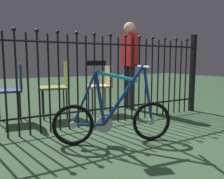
# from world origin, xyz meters

# --- Properties ---
(ground_plane) EXTENTS (20.00, 20.00, 0.00)m
(ground_plane) POSITION_xyz_m (0.00, 0.00, 0.00)
(ground_plane) COLOR #2A422A
(iron_fence) EXTENTS (3.64, 0.07, 1.32)m
(iron_fence) POSITION_xyz_m (-0.04, 0.71, 0.66)
(iron_fence) COLOR black
(iron_fence) RESTS_ON ground
(bicycle) EXTENTS (1.23, 0.53, 0.88)m
(bicycle) POSITION_xyz_m (-0.19, 0.01, 0.31)
(bicycle) COLOR black
(bicycle) RESTS_ON ground
(chair_olive) EXTENTS (0.49, 0.49, 0.87)m
(chair_olive) POSITION_xyz_m (-0.36, 1.43, 0.53)
(chair_olive) COLOR black
(chair_olive) RESTS_ON ground
(chair_tan) EXTENTS (0.44, 0.44, 0.79)m
(chair_tan) POSITION_xyz_m (0.38, 1.38, 0.49)
(chair_tan) COLOR black
(chair_tan) RESTS_ON ground
(chair_navy) EXTENTS (0.40, 0.39, 0.83)m
(chair_navy) POSITION_xyz_m (-1.00, 1.54, 0.51)
(chair_navy) COLOR black
(chair_navy) RESTS_ON ground
(person_visitor) EXTENTS (0.21, 0.48, 1.55)m
(person_visitor) POSITION_xyz_m (0.92, 1.40, 0.92)
(person_visitor) COLOR #2D2D33
(person_visitor) RESTS_ON ground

